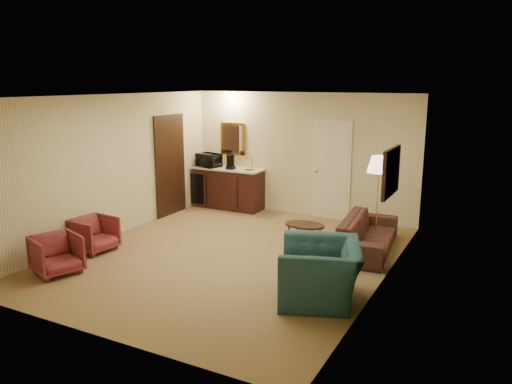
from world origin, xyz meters
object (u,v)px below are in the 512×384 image
rose_chair_far (56,253)px  teal_armchair (320,262)px  rose_chair_near (94,233)px  coffee_maker (230,162)px  wetbar_cabinet (228,188)px  microwave (209,159)px  floor_lamp (377,200)px  waste_bin (252,205)px  coffee_table (304,235)px  sofa (368,229)px

rose_chair_far → teal_armchair: bearing=-55.9°
rose_chair_near → rose_chair_far: size_ratio=0.99×
rose_chair_near → coffee_maker: (0.63, 3.49, 0.76)m
wetbar_cabinet → rose_chair_far: bearing=-93.1°
rose_chair_far → microwave: (-0.22, 4.54, 0.78)m
floor_lamp → coffee_maker: 3.61m
rose_chair_near → floor_lamp: (4.12, 2.61, 0.46)m
rose_chair_far → microwave: microwave is taller
wetbar_cabinet → teal_armchair: size_ratio=1.39×
rose_chair_near → waste_bin: 3.70m
waste_bin → coffee_maker: 1.06m
wetbar_cabinet → coffee_table: bearing=-33.9°
wetbar_cabinet → microwave: bearing=-172.9°
waste_bin → microwave: microwave is taller
microwave → waste_bin: bearing=16.6°
sofa → microwave: 4.35m
coffee_table → microwave: bearing=151.3°
coffee_table → floor_lamp: size_ratio=0.45×
sofa → rose_chair_near: bearing=111.8°
wetbar_cabinet → floor_lamp: floor_lamp is taller
teal_armchair → waste_bin: teal_armchair is taller
sofa → coffee_maker: coffee_maker is taller
wetbar_cabinet → rose_chair_far: wetbar_cabinet is taller
coffee_table → waste_bin: 2.53m
microwave → floor_lamp: bearing=4.6°
rose_chair_near → rose_chair_far: (0.25, -1.01, 0.00)m
teal_armchair → coffee_table: 2.16m
teal_armchair → coffee_table: bearing=-172.8°
sofa → waste_bin: 3.26m
wetbar_cabinet → floor_lamp: (3.62, -0.97, 0.33)m
teal_armchair → waste_bin: size_ratio=3.68×
rose_chair_far → floor_lamp: 5.32m
sofa → coffee_table: 1.09m
teal_armchair → waste_bin: 4.60m
rose_chair_far → coffee_maker: size_ratio=2.02×
waste_bin → coffee_maker: coffee_maker is taller
sofa → coffee_maker: size_ratio=6.14×
wetbar_cabinet → coffee_maker: coffee_maker is taller
waste_bin → microwave: (-1.12, 0.01, 0.95)m
sofa → rose_chair_near: 4.63m
wetbar_cabinet → microwave: size_ratio=3.01×
sofa → teal_armchair: teal_armchair is taller
microwave → coffee_maker: (0.60, -0.03, -0.02)m
wetbar_cabinet → coffee_maker: (0.13, -0.09, 0.62)m
floor_lamp → teal_armchair: bearing=-91.5°
rose_chair_near → waste_bin: bearing=-12.7°
coffee_table → microwave: 3.57m
rose_chair_far → waste_bin: size_ratio=2.06×
sofa → coffee_table: (-1.04, -0.28, -0.19)m
rose_chair_far → waste_bin: (0.90, 4.53, -0.17)m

